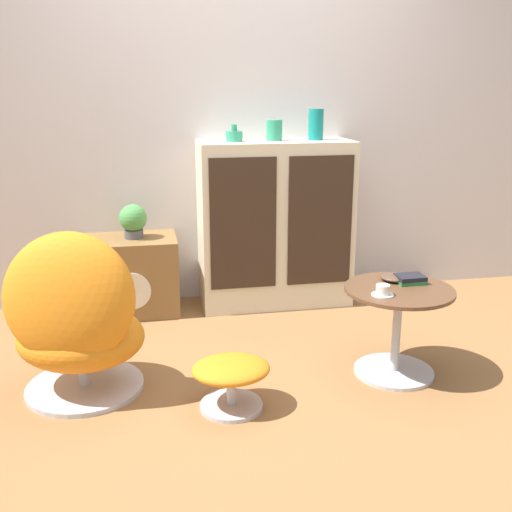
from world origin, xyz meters
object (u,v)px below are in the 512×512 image
object	(u,v)px
sideboard	(275,224)
ottoman	(231,375)
vase_inner_left	(274,130)
tv_console	(132,275)
vase_leftmost	(234,136)
bowl	(395,277)
vase_inner_right	(316,124)
egg_chair	(75,321)
teacup	(383,291)
coffee_table	(397,323)
book_stack	(410,279)
potted_plant	(133,220)

from	to	relation	value
sideboard	ottoman	xyz separation A→B (m)	(-0.51, -1.35, -0.39)
vase_inner_left	tv_console	bearing A→B (deg)	-179.76
vase_leftmost	bowl	size ratio (longest dim) A/B	0.74
sideboard	vase_inner_right	size ratio (longest dim) A/B	5.55
sideboard	vase_inner_left	distance (m)	0.62
tv_console	vase_inner_left	world-z (taller)	vase_inner_left
egg_chair	teacup	bearing A→B (deg)	-6.49
sideboard	coffee_table	distance (m)	1.25
egg_chair	teacup	size ratio (longest dim) A/B	7.85
sideboard	vase_inner_left	world-z (taller)	vase_inner_left
vase_inner_left	book_stack	bearing A→B (deg)	-66.65
ottoman	vase_leftmost	xyz separation A→B (m)	(0.24, 1.35, 0.97)
teacup	tv_console	bearing A→B (deg)	134.12
tv_console	bowl	distance (m)	1.73
vase_inner_left	sideboard	bearing A→B (deg)	-21.16
sideboard	book_stack	world-z (taller)	sideboard
potted_plant	sideboard	bearing A→B (deg)	-0.05
teacup	potted_plant	bearing A→B (deg)	133.41
ottoman	bowl	world-z (taller)	bowl
sideboard	potted_plant	distance (m)	0.93
vase_inner_right	ottoman	bearing A→B (deg)	-119.82
potted_plant	bowl	xyz separation A→B (m)	(1.33, -1.04, -0.13)
ottoman	vase_inner_right	size ratio (longest dim) A/B	1.83
vase_inner_right	egg_chair	bearing A→B (deg)	-143.52
tv_console	vase_inner_left	distance (m)	1.32
vase_leftmost	potted_plant	size ratio (longest dim) A/B	0.49
sideboard	coffee_table	xyz separation A→B (m)	(0.38, -1.16, -0.27)
vase_inner_left	vase_leftmost	bearing A→B (deg)	180.00
vase_inner_right	sideboard	bearing A→B (deg)	-179.17
vase_inner_left	vase_inner_right	size ratio (longest dim) A/B	0.67
sideboard	vase_leftmost	xyz separation A→B (m)	(-0.27, 0.00, 0.59)
sideboard	egg_chair	xyz separation A→B (m)	(-1.20, -1.08, -0.17)
potted_plant	book_stack	size ratio (longest dim) A/B	1.52
tv_console	book_stack	size ratio (longest dim) A/B	4.10
egg_chair	ottoman	world-z (taller)	egg_chair
vase_inner_right	bowl	world-z (taller)	vase_inner_right
sideboard	book_stack	xyz separation A→B (m)	(0.47, -1.10, -0.06)
ottoman	bowl	xyz separation A→B (m)	(0.91, 0.30, 0.32)
tv_console	potted_plant	xyz separation A→B (m)	(0.03, 0.00, 0.37)
tv_console	bowl	bearing A→B (deg)	-37.46
tv_console	vase_leftmost	size ratio (longest dim) A/B	5.45
vase_inner_right	book_stack	bearing A→B (deg)	-79.72
sideboard	coffee_table	world-z (taller)	sideboard
egg_chair	coffee_table	size ratio (longest dim) A/B	1.53
vase_leftmost	potted_plant	distance (m)	0.84
egg_chair	book_stack	size ratio (longest dim) A/B	5.82
tv_console	egg_chair	world-z (taller)	egg_chair
vase_inner_right	bowl	xyz separation A→B (m)	(0.14, -1.05, -0.72)
vase_leftmost	bowl	bearing A→B (deg)	-57.24
potted_plant	book_stack	world-z (taller)	potted_plant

